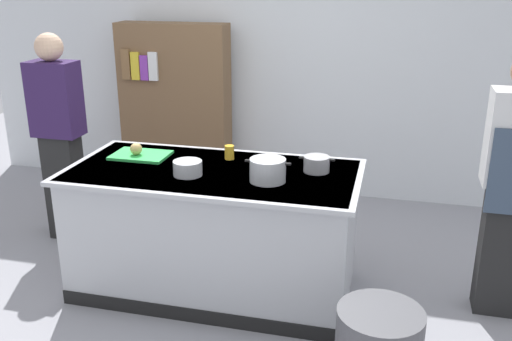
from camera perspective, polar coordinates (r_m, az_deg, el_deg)
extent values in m
plane|color=gray|center=(4.21, -4.05, -11.59)|extent=(10.00, 10.00, 0.00)
cube|color=silver|center=(5.68, 2.26, 12.65)|extent=(6.40, 0.12, 3.00)
cube|color=#B7BABF|center=(4.00, -4.20, -6.05)|extent=(1.90, 0.90, 0.90)
cube|color=#B7BABF|center=(3.83, -4.36, -0.17)|extent=(1.98, 0.98, 0.03)
cube|color=black|center=(3.82, -6.22, -14.32)|extent=(1.90, 0.01, 0.10)
cube|color=green|center=(4.18, -11.50, 1.51)|extent=(0.40, 0.28, 0.02)
sphere|color=tan|center=(4.15, -11.95, 2.13)|extent=(0.09, 0.09, 0.09)
cylinder|color=#B7BABF|center=(3.59, 1.18, 0.04)|extent=(0.23, 0.23, 0.15)
cube|color=black|center=(3.60, -0.83, 0.98)|extent=(0.04, 0.02, 0.01)
cube|color=black|center=(3.55, 3.23, 0.66)|extent=(0.04, 0.02, 0.01)
cylinder|color=#99999E|center=(3.79, 6.11, 0.65)|extent=(0.17, 0.17, 0.10)
cube|color=black|center=(3.80, 4.61, 1.30)|extent=(0.04, 0.02, 0.01)
cube|color=black|center=(3.77, 7.65, 1.06)|extent=(0.04, 0.02, 0.01)
cylinder|color=#B7BABF|center=(3.73, -6.88, 0.25)|extent=(0.19, 0.19, 0.10)
cylinder|color=yellow|center=(4.03, -2.69, 1.83)|extent=(0.07, 0.07, 0.10)
cube|color=black|center=(4.07, 23.48, -7.26)|extent=(0.28, 0.20, 0.90)
cube|color=black|center=(5.05, -18.59, -1.53)|extent=(0.28, 0.20, 0.90)
cube|color=#2E1B49|center=(4.84, -19.53, 6.79)|extent=(0.38, 0.24, 0.60)
sphere|color=#D3AA8C|center=(4.78, -20.09, 11.58)|extent=(0.22, 0.22, 0.22)
cube|color=brown|center=(5.80, -8.09, 6.08)|extent=(1.10, 0.28, 1.70)
cube|color=brown|center=(5.74, -12.94, 10.36)|extent=(0.09, 0.03, 0.29)
cube|color=yellow|center=(5.70, -12.02, 10.23)|extent=(0.09, 0.03, 0.27)
cube|color=purple|center=(5.66, -11.15, 10.08)|extent=(0.08, 0.03, 0.24)
cube|color=white|center=(5.62, -10.30, 10.25)|extent=(0.09, 0.03, 0.27)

